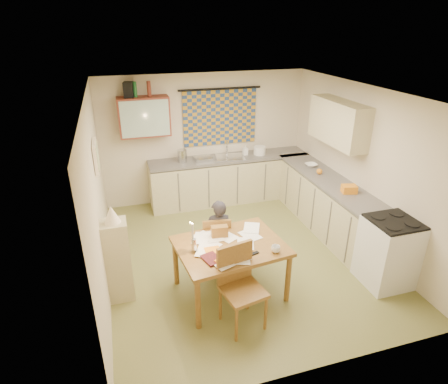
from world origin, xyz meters
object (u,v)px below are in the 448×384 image
object	(u,v)px
dining_table	(230,268)
person	(218,236)
shelf_stand	(118,261)
counter_back	(233,179)
stove	(388,252)
counter_right	(329,206)
chair_far	(216,251)

from	to	relation	value
dining_table	person	size ratio (longest dim) A/B	1.30
person	shelf_stand	bearing A→B (deg)	13.29
counter_back	dining_table	world-z (taller)	counter_back
stove	counter_right	bearing A→B (deg)	90.00
counter_back	counter_right	size ratio (longest dim) A/B	1.12
counter_back	chair_far	bearing A→B (deg)	-113.85
stove	chair_far	bearing A→B (deg)	155.13
dining_table	shelf_stand	size ratio (longest dim) A/B	1.29
stove	dining_table	bearing A→B (deg)	169.34
dining_table	shelf_stand	bearing A→B (deg)	160.28
chair_far	counter_back	bearing A→B (deg)	-104.68
counter_back	person	bearing A→B (deg)	-112.82
dining_table	counter_right	bearing A→B (deg)	21.00
shelf_stand	stove	bearing A→B (deg)	-11.62
counter_back	shelf_stand	world-z (taller)	shelf_stand
stove	shelf_stand	xyz separation A→B (m)	(-3.54, 0.73, 0.08)
counter_back	shelf_stand	size ratio (longest dim) A/B	2.93
dining_table	chair_far	xyz separation A→B (m)	(-0.03, 0.60, -0.11)
person	dining_table	bearing A→B (deg)	95.11
person	shelf_stand	distance (m)	1.41
counter_back	person	distance (m)	2.40
stove	shelf_stand	bearing A→B (deg)	168.38
shelf_stand	person	bearing A→B (deg)	8.85
counter_back	stove	size ratio (longest dim) A/B	3.39
chair_far	shelf_stand	distance (m)	1.43
stove	chair_far	xyz separation A→B (m)	(-2.17, 1.00, -0.21)
counter_back	chair_far	distance (m)	2.36
person	shelf_stand	size ratio (longest dim) A/B	0.99
counter_back	counter_right	bearing A→B (deg)	-53.34
stove	shelf_stand	size ratio (longest dim) A/B	0.86
shelf_stand	counter_back	bearing A→B (deg)	46.22
counter_right	shelf_stand	world-z (taller)	shelf_stand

